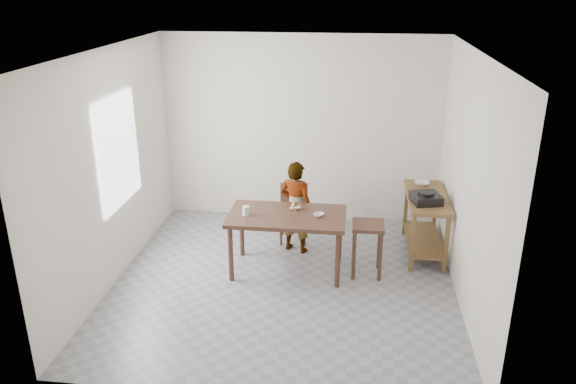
# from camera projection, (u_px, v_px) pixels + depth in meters

# --- Properties ---
(floor) EXTENTS (4.00, 4.00, 0.04)m
(floor) POSITION_uv_depth(u_px,v_px,m) (284.00, 283.00, 6.71)
(floor) COLOR gray
(floor) RESTS_ON ground
(ceiling) EXTENTS (4.00, 4.00, 0.04)m
(ceiling) POSITION_uv_depth(u_px,v_px,m) (283.00, 49.00, 5.72)
(ceiling) COLOR white
(ceiling) RESTS_ON wall_back
(wall_back) EXTENTS (4.00, 0.04, 2.70)m
(wall_back) POSITION_uv_depth(u_px,v_px,m) (301.00, 129.00, 8.09)
(wall_back) COLOR silver
(wall_back) RESTS_ON ground
(wall_front) EXTENTS (4.00, 0.04, 2.70)m
(wall_front) POSITION_uv_depth(u_px,v_px,m) (251.00, 261.00, 4.34)
(wall_front) COLOR silver
(wall_front) RESTS_ON ground
(wall_left) EXTENTS (0.04, 4.00, 2.70)m
(wall_left) POSITION_uv_depth(u_px,v_px,m) (109.00, 168.00, 6.44)
(wall_left) COLOR silver
(wall_left) RESTS_ON ground
(wall_right) EXTENTS (0.04, 4.00, 2.70)m
(wall_right) POSITION_uv_depth(u_px,v_px,m) (471.00, 183.00, 5.99)
(wall_right) COLOR silver
(wall_right) RESTS_ON ground
(window_pane) EXTENTS (0.02, 1.10, 1.30)m
(window_pane) POSITION_uv_depth(u_px,v_px,m) (119.00, 151.00, 6.57)
(window_pane) COLOR white
(window_pane) RESTS_ON wall_left
(dining_table) EXTENTS (1.40, 0.80, 0.75)m
(dining_table) POSITION_uv_depth(u_px,v_px,m) (287.00, 243.00, 6.84)
(dining_table) COLOR #44291D
(dining_table) RESTS_ON floor
(prep_counter) EXTENTS (0.50, 1.20, 0.80)m
(prep_counter) POSITION_uv_depth(u_px,v_px,m) (425.00, 224.00, 7.29)
(prep_counter) COLOR brown
(prep_counter) RESTS_ON floor
(child) EXTENTS (0.52, 0.43, 1.24)m
(child) POSITION_uv_depth(u_px,v_px,m) (296.00, 207.00, 7.27)
(child) COLOR white
(child) RESTS_ON floor
(dining_chair) EXTENTS (0.40, 0.40, 0.77)m
(dining_chair) POSITION_uv_depth(u_px,v_px,m) (293.00, 214.00, 7.63)
(dining_chair) COLOR #44291D
(dining_chair) RESTS_ON floor
(stool) EXTENTS (0.38, 0.38, 0.66)m
(stool) POSITION_uv_depth(u_px,v_px,m) (367.00, 249.00, 6.78)
(stool) COLOR #44291D
(stool) RESTS_ON floor
(glass_tumbler) EXTENTS (0.10, 0.10, 0.11)m
(glass_tumbler) POSITION_uv_depth(u_px,v_px,m) (246.00, 211.00, 6.68)
(glass_tumbler) COLOR silver
(glass_tumbler) RESTS_ON dining_table
(small_bowl) EXTENTS (0.16, 0.16, 0.04)m
(small_bowl) POSITION_uv_depth(u_px,v_px,m) (319.00, 215.00, 6.65)
(small_bowl) COLOR silver
(small_bowl) RESTS_ON dining_table
(banana) EXTENTS (0.17, 0.13, 0.06)m
(banana) POSITION_uv_depth(u_px,v_px,m) (295.00, 208.00, 6.83)
(banana) COLOR #F8E54F
(banana) RESTS_ON dining_table
(serving_bowl) EXTENTS (0.22, 0.22, 0.05)m
(serving_bowl) POSITION_uv_depth(u_px,v_px,m) (422.00, 183.00, 7.50)
(serving_bowl) COLOR silver
(serving_bowl) RESTS_ON prep_counter
(gas_burner) EXTENTS (0.41, 0.41, 0.11)m
(gas_burner) POSITION_uv_depth(u_px,v_px,m) (426.00, 198.00, 6.91)
(gas_burner) COLOR black
(gas_burner) RESTS_ON prep_counter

